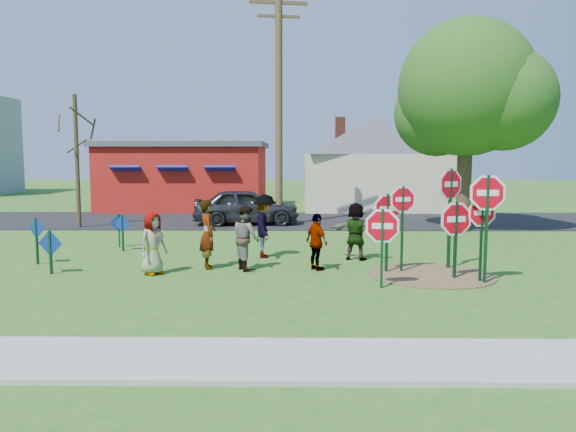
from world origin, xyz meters
The scene contains 27 objects.
ground centered at (0.00, 0.00, 0.00)m, with size 120.00×120.00×0.00m, color #2A631C.
sidewalk centered at (0.00, -7.20, 0.04)m, with size 22.00×1.80×0.08m, color #9E9E99.
road centered at (0.00, 11.50, 0.02)m, with size 120.00×7.50×0.04m, color black.
dirt_patch centered at (4.50, -1.00, 0.01)m, with size 3.20×3.20×0.03m, color brown.
red_building centered at (-5.50, 17.99, 1.97)m, with size 9.40×7.69×3.90m.
cream_house centered at (5.50, 18.00, 2.92)m, with size 9.40×9.40×6.50m.
stop_sign_a centered at (3.00, -2.37, 1.33)m, with size 1.08×0.14×2.00m.
stop_sign_b centered at (3.81, -0.55, 1.74)m, with size 0.94×0.23×2.42m.
stop_sign_c centered at (5.49, -1.74, 1.51)m, with size 0.94×0.14×2.18m.
stop_sign_d centered at (5.17, -0.10, 2.08)m, with size 0.98×0.67×2.90m.
stop_sign_e centered at (4.98, -1.38, 1.38)m, with size 1.12×0.33×2.09m.
stop_sign_f centered at (5.55, -1.91, 1.98)m, with size 1.17×0.08×2.78m.
stop_sign_g centered at (3.39, -0.62, 1.52)m, with size 1.00×0.39×2.23m.
blue_diamond_a centered at (-5.40, -0.93, 0.70)m, with size 0.69×0.16×1.15m.
blue_diamond_b centered at (-6.36, 0.37, 0.84)m, with size 0.56×0.29×1.35m.
blue_diamond_c centered at (-4.62, 2.67, 0.74)m, with size 0.58×0.21×1.19m.
blue_diamond_d centered at (-4.98, 3.43, 0.70)m, with size 0.61×0.16×1.14m.
person_a centered at (-2.71, -0.96, 0.81)m, with size 0.79×0.52×1.62m, color #3D4D88.
person_b centered at (-1.41, -0.13, 0.94)m, with size 0.69×0.45×1.89m, color #237463.
person_c centered at (-0.34, -0.27, 0.87)m, with size 0.85×0.66×1.75m, color #985238.
person_d centered at (0.06, 1.58, 0.96)m, with size 1.24×0.71×1.92m, color #2E2D32.
person_e centered at (1.56, -0.36, 0.77)m, with size 0.90×0.38×1.54m, color #513762.
person_f centered at (2.78, 1.21, 0.86)m, with size 1.59×0.51×1.71m, color #215828.
suv centered at (-1.22, 9.71, 0.84)m, with size 1.89×4.71×1.60m, color #2E2E33.
utility_pole centered at (0.25, 9.40, 5.41)m, with size 2.50×0.53×10.28m.
leafy_tree centered at (8.02, 7.82, 5.52)m, with size 6.04×5.51×8.58m.
bare_tree_west centered at (-8.30, 8.50, 3.66)m, with size 1.80×1.80×5.66m.
Camera 1 is at (1.00, -15.27, 3.04)m, focal length 35.00 mm.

